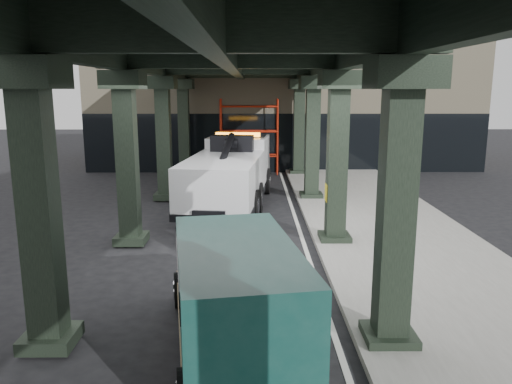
{
  "coord_description": "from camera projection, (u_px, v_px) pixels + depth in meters",
  "views": [
    {
      "loc": [
        0.18,
        -12.14,
        4.5
      ],
      "look_at": [
        0.27,
        1.4,
        1.7
      ],
      "focal_mm": 35.0,
      "sensor_mm": 36.0,
      "label": 1
    }
  ],
  "objects": [
    {
      "name": "ground",
      "position": [
        246.0,
        268.0,
        12.8
      ],
      "size": [
        90.0,
        90.0,
        0.0
      ],
      "primitive_type": "plane",
      "color": "black",
      "rests_on": "ground"
    },
    {
      "name": "sidewalk",
      "position": [
        398.0,
        241.0,
        14.77
      ],
      "size": [
        5.0,
        40.0,
        0.15
      ],
      "primitive_type": "cube",
      "color": "gray",
      "rests_on": "ground"
    },
    {
      "name": "lane_stripe",
      "position": [
        304.0,
        244.0,
        14.77
      ],
      "size": [
        0.12,
        38.0,
        0.01
      ],
      "primitive_type": "cube",
      "color": "silver",
      "rests_on": "ground"
    },
    {
      "name": "viaduct",
      "position": [
        231.0,
        53.0,
        13.65
      ],
      "size": [
        7.4,
        32.0,
        6.4
      ],
      "color": "black",
      "rests_on": "ground"
    },
    {
      "name": "building",
      "position": [
        281.0,
        97.0,
        31.59
      ],
      "size": [
        22.0,
        10.0,
        8.0
      ],
      "primitive_type": "cube",
      "color": "#C6B793",
      "rests_on": "ground"
    },
    {
      "name": "scaffolding",
      "position": [
        249.0,
        135.0,
        26.71
      ],
      "size": [
        3.08,
        0.88,
        4.0
      ],
      "color": "red",
      "rests_on": "ground"
    },
    {
      "name": "tow_truck",
      "position": [
        231.0,
        171.0,
        19.36
      ],
      "size": [
        3.38,
        8.91,
        2.85
      ],
      "rotation": [
        0.0,
        0.0,
        -0.12
      ],
      "color": "black",
      "rests_on": "ground"
    },
    {
      "name": "towed_van",
      "position": [
        235.0,
        294.0,
        8.41
      ],
      "size": [
        2.73,
        5.31,
        2.06
      ],
      "rotation": [
        0.0,
        0.0,
        0.16
      ],
      "color": "#13443E",
      "rests_on": "ground"
    }
  ]
}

